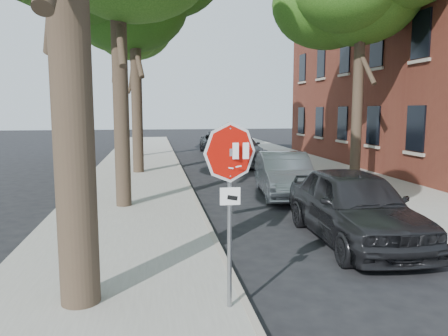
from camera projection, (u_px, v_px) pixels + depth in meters
The scene contains 11 objects.
ground at pixel (277, 311), 6.31m from camera, with size 120.00×120.00×0.00m, color black.
sidewalk_left at pixel (135, 180), 17.64m from camera, with size 4.00×55.00×0.12m, color gray.
sidewalk_right at pixel (333, 175), 18.99m from camera, with size 4.00×55.00×0.12m, color gray.
curb_left at pixel (185, 179), 17.97m from camera, with size 0.12×55.00×0.13m, color #9E9384.
curb_right at pixel (288, 176), 18.66m from camera, with size 0.12×55.00×0.13m, color #9E9384.
stop_sign at pixel (230, 180), 5.91m from camera, with size 0.76×0.34×2.61m.
tree_far at pixel (134, 35), 25.57m from camera, with size 5.29×4.91×9.33m.
car_a at pixel (354, 205), 9.56m from camera, with size 1.91×4.74×1.61m, color black.
car_b at pixel (284, 174), 14.64m from camera, with size 1.55×4.44×1.46m, color #919398.
car_c at pixel (236, 149), 23.17m from camera, with size 2.33×5.73×1.66m, color #525157.
car_d at pixel (220, 143), 28.76m from camera, with size 2.34×5.07×1.41m, color black.
Camera 1 is at (-1.71, -5.78, 2.89)m, focal length 35.00 mm.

